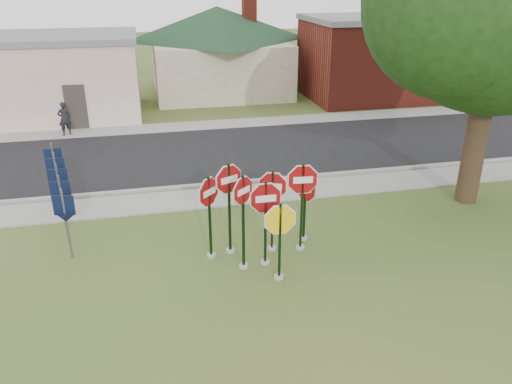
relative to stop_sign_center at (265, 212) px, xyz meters
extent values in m
plane|color=#34521E|center=(0.02, -1.08, -1.52)|extent=(120.00, 120.00, 0.00)
cube|color=gray|center=(0.02, 4.42, -1.49)|extent=(60.00, 1.60, 0.06)
cube|color=black|center=(0.02, 8.92, -1.50)|extent=(60.00, 7.00, 0.04)
cube|color=gray|center=(0.02, 13.22, -1.49)|extent=(60.00, 1.60, 0.06)
cube|color=gray|center=(0.02, 5.42, -1.45)|extent=(60.00, 0.20, 0.14)
cylinder|color=#9C9991|center=(0.00, 0.00, -1.48)|extent=(0.24, 0.24, 0.08)
cube|color=black|center=(0.00, 0.00, -0.35)|extent=(0.06, 0.05, 2.33)
cylinder|color=white|center=(0.00, 0.00, 0.37)|extent=(1.14, 0.02, 1.14)
cylinder|color=maroon|center=(0.00, 0.00, 0.37)|extent=(1.05, 0.02, 1.05)
cube|color=white|center=(0.00, 0.00, 0.37)|extent=(0.52, 0.01, 0.18)
cylinder|color=#9C9991|center=(0.18, -0.75, -1.48)|extent=(0.24, 0.24, 0.08)
cube|color=black|center=(0.18, -0.75, -0.49)|extent=(0.06, 0.05, 2.06)
cylinder|color=white|center=(0.18, -0.75, 0.11)|extent=(1.08, 0.02, 1.08)
cylinder|color=yellow|center=(0.18, -0.75, 0.11)|extent=(1.00, 0.03, 1.00)
cylinder|color=#9C9991|center=(-0.58, -0.06, -1.48)|extent=(0.24, 0.24, 0.08)
cube|color=black|center=(-0.58, -0.06, -0.23)|extent=(0.08, 0.08, 2.57)
cylinder|color=white|center=(-0.58, -0.06, 0.65)|extent=(0.77, 0.64, 0.99)
cylinder|color=maroon|center=(-0.58, -0.06, 0.65)|extent=(0.72, 0.60, 0.92)
cube|color=white|center=(-0.58, -0.06, 0.65)|extent=(0.36, 0.30, 0.16)
cylinder|color=#9C9991|center=(1.13, 0.53, -1.48)|extent=(0.24, 0.24, 0.08)
cube|color=black|center=(1.13, 0.53, -0.26)|extent=(0.06, 0.06, 2.52)
cylinder|color=white|center=(1.13, 0.53, 0.55)|extent=(1.13, 0.13, 1.13)
cylinder|color=maroon|center=(1.13, 0.53, 0.55)|extent=(1.05, 0.13, 1.05)
cube|color=white|center=(1.13, 0.53, 0.55)|extent=(0.52, 0.06, 0.18)
cylinder|color=#9C9991|center=(0.35, 0.67, -1.48)|extent=(0.24, 0.24, 0.08)
cube|color=black|center=(0.35, 0.67, -0.35)|extent=(0.07, 0.07, 2.33)
cylinder|color=white|center=(0.35, 0.67, 0.39)|extent=(1.00, 0.38, 1.06)
cylinder|color=maroon|center=(0.35, 0.67, 0.39)|extent=(0.93, 0.36, 0.98)
cube|color=white|center=(0.35, 0.67, 0.39)|extent=(0.46, 0.18, 0.17)
cylinder|color=#9C9991|center=(-0.79, 0.79, -1.48)|extent=(0.24, 0.24, 0.08)
cube|color=black|center=(-0.79, 0.79, -0.23)|extent=(0.08, 0.07, 2.58)
cylinder|color=white|center=(-0.79, 0.79, 0.63)|extent=(1.00, 0.47, 1.09)
cylinder|color=maroon|center=(-0.79, 0.79, 0.63)|extent=(0.93, 0.44, 1.01)
cube|color=white|center=(-0.79, 0.79, 0.63)|extent=(0.46, 0.22, 0.17)
cylinder|color=#9C9991|center=(1.38, 1.04, -1.48)|extent=(0.24, 0.24, 0.08)
cube|color=black|center=(1.38, 1.04, -0.46)|extent=(0.07, 0.07, 2.10)
cylinder|color=white|center=(1.38, 1.04, 0.12)|extent=(0.48, 1.09, 1.18)
cylinder|color=maroon|center=(1.38, 1.04, 0.12)|extent=(0.45, 1.01, 1.09)
cube|color=white|center=(1.38, 1.04, 0.12)|extent=(0.22, 0.50, 0.19)
cylinder|color=#9C9991|center=(-1.33, 0.66, -1.48)|extent=(0.24, 0.24, 0.08)
cube|color=black|center=(-1.33, 0.66, -0.35)|extent=(0.08, 0.08, 2.33)
cylinder|color=white|center=(-1.33, 0.66, 0.38)|extent=(0.77, 0.77, 1.07)
cylinder|color=maroon|center=(-1.33, 0.66, 0.38)|extent=(0.71, 0.72, 0.99)
cube|color=white|center=(-1.33, 0.66, 0.38)|extent=(0.35, 0.36, 0.17)
cube|color=#59595E|center=(-4.98, 1.42, -0.52)|extent=(0.05, 0.05, 2.00)
cube|color=black|center=(-4.98, 1.42, 0.03)|extent=(0.55, 0.13, 0.55)
cone|color=black|center=(-4.98, 1.42, -0.32)|extent=(0.65, 0.65, 0.25)
cube|color=#59595E|center=(-5.18, 2.42, -0.52)|extent=(0.05, 0.05, 2.00)
cube|color=black|center=(-5.18, 2.42, 0.03)|extent=(0.55, 0.09, 0.55)
cone|color=black|center=(-5.18, 2.42, -0.32)|extent=(0.62, 0.62, 0.25)
cube|color=#59595E|center=(-5.38, 3.42, -0.52)|extent=(0.05, 0.05, 2.00)
cube|color=black|center=(-5.38, 3.42, 0.03)|extent=(0.55, 0.05, 0.55)
cone|color=black|center=(-5.38, 3.42, -0.32)|extent=(0.58, 0.58, 0.25)
cube|color=#59595E|center=(-5.58, 4.42, -0.52)|extent=(0.05, 0.05, 2.00)
cube|color=black|center=(-5.58, 4.42, 0.03)|extent=(0.55, 0.05, 0.55)
cone|color=black|center=(-5.58, 4.42, -0.32)|extent=(0.58, 0.58, 0.25)
cube|color=#59595E|center=(-5.78, 5.42, -0.52)|extent=(0.05, 0.05, 2.00)
cube|color=black|center=(-5.78, 5.42, 0.03)|extent=(0.55, 0.09, 0.55)
cone|color=black|center=(-5.78, 5.42, -0.32)|extent=(0.62, 0.62, 0.25)
cube|color=silver|center=(-8.98, 16.92, 0.48)|extent=(12.00, 6.00, 4.00)
cube|color=slate|center=(-8.98, 16.92, 2.53)|extent=(12.20, 6.20, 0.30)
cube|color=#332D28|center=(-5.98, 13.94, -0.42)|extent=(1.00, 0.10, 2.20)
cube|color=beige|center=(2.02, 20.92, 0.08)|extent=(8.00, 8.00, 3.20)
pyramid|color=#15301D|center=(2.02, 20.92, 3.68)|extent=(11.60, 11.60, 2.00)
cube|color=maroon|center=(4.02, 20.92, 3.48)|extent=(0.80, 0.80, 1.60)
cube|color=maroon|center=(12.02, 17.42, 0.73)|extent=(10.00, 6.00, 4.50)
cube|color=slate|center=(12.02, 17.42, 3.08)|extent=(10.20, 6.20, 0.30)
cube|color=white|center=(10.02, 14.47, 1.08)|extent=(2.00, 0.08, 0.90)
cylinder|color=#2E2114|center=(7.52, 2.42, 1.05)|extent=(0.70, 0.70, 5.12)
cylinder|color=#2E2114|center=(22.02, 24.92, 0.48)|extent=(0.50, 0.50, 4.00)
imported|color=black|center=(-6.44, 12.95, -0.67)|extent=(0.67, 0.56, 1.57)
camera|label=1|loc=(-2.70, -10.93, 5.47)|focal=35.00mm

